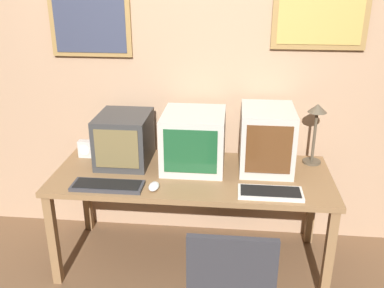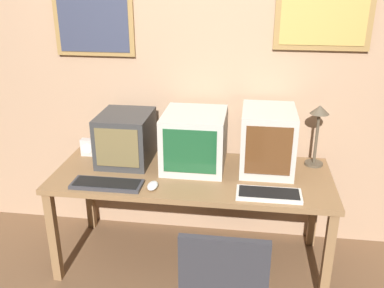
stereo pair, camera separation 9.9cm
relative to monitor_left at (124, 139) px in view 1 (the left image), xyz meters
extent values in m
cube|color=tan|center=(0.49, 0.32, 0.42)|extent=(8.00, 0.05, 2.60)
cube|color=olive|center=(1.29, 0.28, 0.84)|extent=(0.63, 0.02, 0.50)
cube|color=#B79347|center=(1.29, 0.26, 0.84)|extent=(0.55, 0.01, 0.43)
cube|color=olive|center=(-0.27, 0.28, 0.73)|extent=(0.58, 0.02, 0.42)
cube|color=#33384C|center=(-0.27, 0.26, 0.73)|extent=(0.51, 0.01, 0.36)
cube|color=olive|center=(0.49, -0.14, -0.19)|extent=(1.85, 0.75, 0.04)
cube|color=olive|center=(-0.39, -0.47, -0.54)|extent=(0.06, 0.06, 0.67)
cube|color=olive|center=(1.36, -0.47, -0.54)|extent=(0.06, 0.06, 0.67)
cube|color=olive|center=(-0.39, 0.19, -0.54)|extent=(0.06, 0.06, 0.67)
cube|color=olive|center=(1.36, 0.19, -0.54)|extent=(0.06, 0.06, 0.67)
cube|color=#333333|center=(0.00, 0.00, 0.00)|extent=(0.35, 0.41, 0.35)
cube|color=brown|center=(0.00, -0.21, 0.01)|extent=(0.29, 0.01, 0.26)
cube|color=#B7B2A8|center=(0.49, -0.01, 0.02)|extent=(0.42, 0.45, 0.38)
cube|color=#194C28|center=(0.49, -0.24, 0.02)|extent=(0.34, 0.01, 0.29)
cube|color=#B7B2A8|center=(0.98, 0.01, 0.04)|extent=(0.35, 0.43, 0.42)
cube|color=#563319|center=(0.98, -0.21, 0.04)|extent=(0.29, 0.01, 0.32)
cube|color=#333338|center=(-0.02, -0.40, -0.16)|extent=(0.45, 0.16, 0.02)
cube|color=black|center=(-0.02, -0.40, -0.15)|extent=(0.41, 0.13, 0.00)
cube|color=beige|center=(0.99, -0.39, -0.16)|extent=(0.39, 0.17, 0.02)
cube|color=black|center=(0.99, -0.39, -0.15)|extent=(0.36, 0.14, 0.00)
ellipsoid|color=silver|center=(0.28, -0.39, -0.16)|extent=(0.06, 0.12, 0.04)
cube|color=#B7B2AD|center=(-0.31, 0.06, -0.11)|extent=(0.10, 0.06, 0.12)
cylinder|color=white|center=(-0.31, 0.03, -0.11)|extent=(0.07, 0.00, 0.07)
cylinder|color=#4C4233|center=(1.31, 0.11, -0.17)|extent=(0.13, 0.13, 0.02)
cylinder|color=#4C4233|center=(1.31, 0.11, 0.02)|extent=(0.02, 0.02, 0.37)
cone|color=#4C4233|center=(1.31, 0.11, 0.23)|extent=(0.13, 0.13, 0.06)
cube|color=#2D2D33|center=(0.77, -0.88, -0.45)|extent=(0.45, 0.45, 0.04)
cube|color=#2D2D33|center=(0.77, -1.09, -0.23)|extent=(0.42, 0.04, 0.41)
camera|label=1|loc=(0.75, -2.71, 1.08)|focal=40.00mm
camera|label=2|loc=(0.85, -2.70, 1.08)|focal=40.00mm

